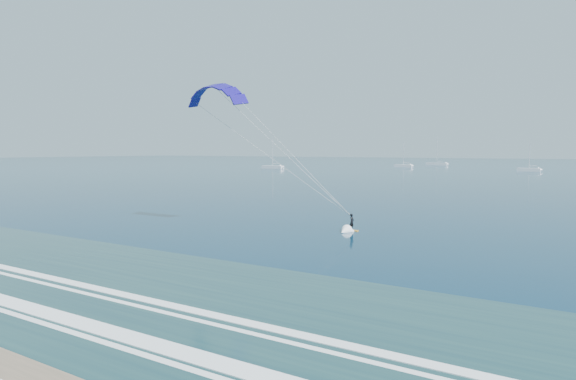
# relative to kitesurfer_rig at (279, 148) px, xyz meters

# --- Properties ---
(kitesurfer_rig) EXTENTS (18.44, 6.59, 15.39)m
(kitesurfer_rig) POSITION_rel_kitesurfer_rig_xyz_m (0.00, 0.00, 0.00)
(kitesurfer_rig) COLOR orange
(kitesurfer_rig) RESTS_ON ground
(sailboat_0) EXTENTS (9.42, 2.40, 12.71)m
(sailboat_0) POSITION_rel_kitesurfer_rig_xyz_m (-88.97, 129.04, -7.18)
(sailboat_0) COLOR white
(sailboat_0) RESTS_ON ground
(sailboat_1) EXTENTS (7.79, 2.40, 10.82)m
(sailboat_1) POSITION_rel_kitesurfer_rig_xyz_m (-49.68, 171.52, -7.19)
(sailboat_1) COLOR white
(sailboat_1) RESTS_ON ground
(sailboat_2) EXTENTS (10.28, 2.40, 13.65)m
(sailboat_2) POSITION_rel_kitesurfer_rig_xyz_m (-45.75, 206.88, -7.17)
(sailboat_2) COLOR white
(sailboat_2) RESTS_ON ground
(sailboat_3) EXTENTS (7.43, 2.40, 10.49)m
(sailboat_3) POSITION_rel_kitesurfer_rig_xyz_m (2.00, 154.74, -7.19)
(sailboat_3) COLOR white
(sailboat_3) RESTS_ON ground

